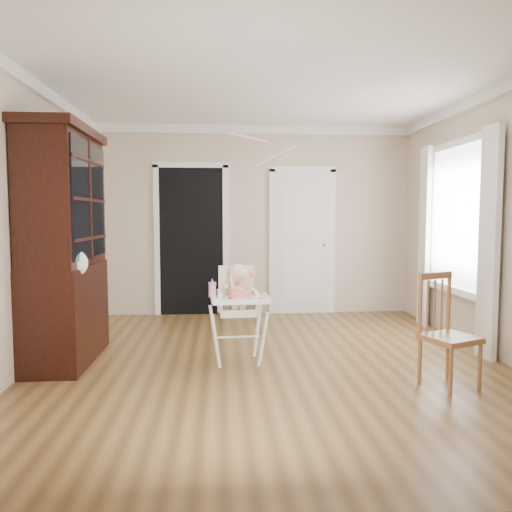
{
  "coord_description": "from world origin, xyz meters",
  "views": [
    {
      "loc": [
        -0.49,
        -4.69,
        1.42
      ],
      "look_at": [
        -0.15,
        -0.03,
        1.04
      ],
      "focal_mm": 35.0,
      "sensor_mm": 36.0,
      "label": 1
    }
  ],
  "objects": [
    {
      "name": "floor",
      "position": [
        0.0,
        0.0,
        0.0
      ],
      "size": [
        5.0,
        5.0,
        0.0
      ],
      "primitive_type": "plane",
      "color": "brown",
      "rests_on": "ground"
    },
    {
      "name": "ceiling",
      "position": [
        0.0,
        0.0,
        2.7
      ],
      "size": [
        5.0,
        5.0,
        0.0
      ],
      "primitive_type": "plane",
      "rotation": [
        3.14,
        0.0,
        0.0
      ],
      "color": "white",
      "rests_on": "wall_back"
    },
    {
      "name": "wall_back",
      "position": [
        0.0,
        2.5,
        1.35
      ],
      "size": [
        4.5,
        0.0,
        4.5
      ],
      "primitive_type": "plane",
      "rotation": [
        1.57,
        0.0,
        0.0
      ],
      "color": "beige",
      "rests_on": "floor"
    },
    {
      "name": "wall_left",
      "position": [
        -2.25,
        0.0,
        1.35
      ],
      "size": [
        0.0,
        5.0,
        5.0
      ],
      "primitive_type": "plane",
      "rotation": [
        1.57,
        0.0,
        1.57
      ],
      "color": "beige",
      "rests_on": "floor"
    },
    {
      "name": "wall_right",
      "position": [
        2.25,
        0.0,
        1.35
      ],
      "size": [
        0.0,
        5.0,
        5.0
      ],
      "primitive_type": "plane",
      "rotation": [
        1.57,
        0.0,
        -1.57
      ],
      "color": "beige",
      "rests_on": "floor"
    },
    {
      "name": "crown_molding",
      "position": [
        0.0,
        0.0,
        2.64
      ],
      "size": [
        4.5,
        5.0,
        0.12
      ],
      "primitive_type": null,
      "color": "white",
      "rests_on": "ceiling"
    },
    {
      "name": "doorway",
      "position": [
        -0.9,
        2.48,
        1.11
      ],
      "size": [
        1.06,
        0.05,
        2.22
      ],
      "color": "black",
      "rests_on": "wall_back"
    },
    {
      "name": "closet_door",
      "position": [
        0.7,
        2.48,
        1.02
      ],
      "size": [
        0.96,
        0.09,
        2.13
      ],
      "color": "white",
      "rests_on": "wall_back"
    },
    {
      "name": "window_right",
      "position": [
        2.18,
        0.8,
        1.29
      ],
      "size": [
        0.13,
        1.84,
        2.3
      ],
      "color": "white",
      "rests_on": "wall_right"
    },
    {
      "name": "high_chair",
      "position": [
        -0.32,
        0.06,
        0.58
      ],
      "size": [
        0.58,
        0.7,
        0.95
      ],
      "rotation": [
        0.0,
        0.0,
        0.06
      ],
      "color": "white",
      "rests_on": "floor"
    },
    {
      "name": "baby",
      "position": [
        -0.32,
        0.09,
        0.73
      ],
      "size": [
        0.29,
        0.22,
        0.45
      ],
      "rotation": [
        0.0,
        0.0,
        0.06
      ],
      "color": "beige",
      "rests_on": "high_chair"
    },
    {
      "name": "cake",
      "position": [
        -0.32,
        -0.19,
        0.71
      ],
      "size": [
        0.22,
        0.22,
        0.1
      ],
      "color": "silver",
      "rests_on": "high_chair"
    },
    {
      "name": "sippy_cup",
      "position": [
        -0.56,
        -0.04,
        0.73
      ],
      "size": [
        0.07,
        0.07,
        0.18
      ],
      "rotation": [
        0.0,
        0.0,
        0.06
      ],
      "color": "pink",
      "rests_on": "high_chair"
    },
    {
      "name": "china_cabinet",
      "position": [
        -1.99,
        0.23,
        1.13
      ],
      "size": [
        0.6,
        1.34,
        2.26
      ],
      "color": "black",
      "rests_on": "floor"
    },
    {
      "name": "dining_chair",
      "position": [
        1.38,
        -0.76,
        0.44
      ],
      "size": [
        0.5,
        0.5,
        0.94
      ],
      "rotation": [
        0.0,
        0.0,
        0.39
      ],
      "color": "brown",
      "rests_on": "floor"
    },
    {
      "name": "streamer",
      "position": [
        -0.22,
        0.05,
        2.15
      ],
      "size": [
        0.39,
        0.33,
        0.15
      ],
      "primitive_type": null,
      "rotation": [
        0.26,
        0.0,
        0.88
      ],
      "color": "pink",
      "rests_on": "ceiling"
    }
  ]
}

